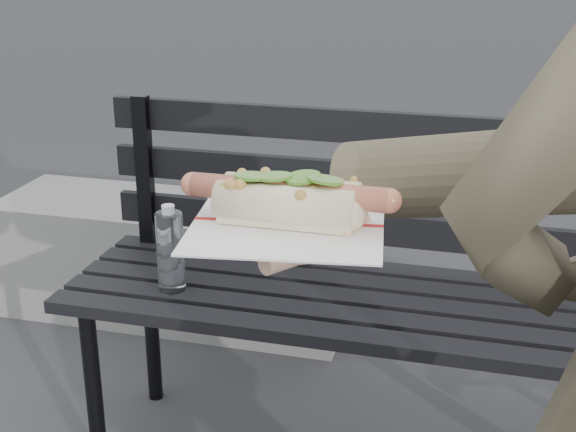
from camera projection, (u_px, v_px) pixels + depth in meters
park_bench at (383, 269)px, 1.90m from camera, size 1.50×0.44×0.88m
concrete_block at (175, 259)px, 2.77m from camera, size 1.20×0.40×0.40m
held_hotdog at (499, 182)px, 0.79m from camera, size 0.64×0.30×0.20m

